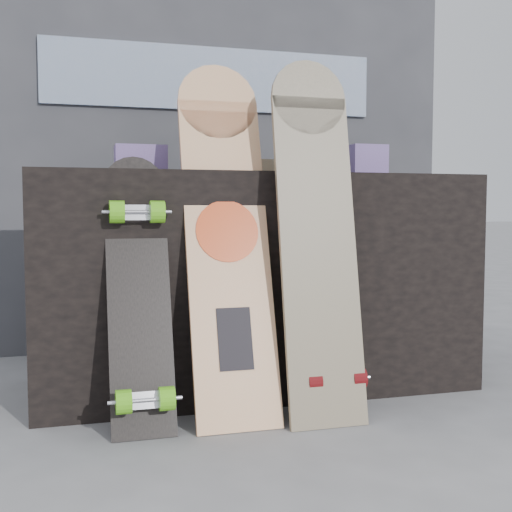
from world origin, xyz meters
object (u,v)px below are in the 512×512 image
object	(u,v)px
longboard_cascadia	(318,265)
skateboard_dark	(139,288)
longboard_geisha	(226,227)
vendor_table	(254,281)
longboard_celtic	(317,226)

from	to	relation	value
longboard_cascadia	skateboard_dark	distance (m)	0.60
longboard_geisha	skateboard_dark	xyz separation A→B (m)	(-0.29, -0.05, -0.18)
skateboard_dark	longboard_geisha	bearing A→B (deg)	9.46
vendor_table	longboard_geisha	bearing A→B (deg)	-119.91
vendor_table	longboard_geisha	distance (m)	0.42
longboard_geisha	longboard_cascadia	world-z (taller)	longboard_geisha
longboard_geisha	longboard_celtic	bearing A→B (deg)	-20.54
vendor_table	longboard_cascadia	size ratio (longest dim) A/B	1.68
longboard_celtic	skateboard_dark	size ratio (longest dim) A/B	1.38
longboard_geisha	longboard_cascadia	size ratio (longest dim) A/B	1.23
vendor_table	longboard_cascadia	xyz separation A→B (m)	(0.13, -0.33, 0.09)
longboard_geisha	longboard_celtic	distance (m)	0.29
vendor_table	skateboard_dark	world-z (taller)	skateboard_dark
longboard_cascadia	skateboard_dark	xyz separation A→B (m)	(-0.60, -0.03, -0.06)
longboard_geisha	longboard_cascadia	xyz separation A→B (m)	(0.31, -0.02, -0.13)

